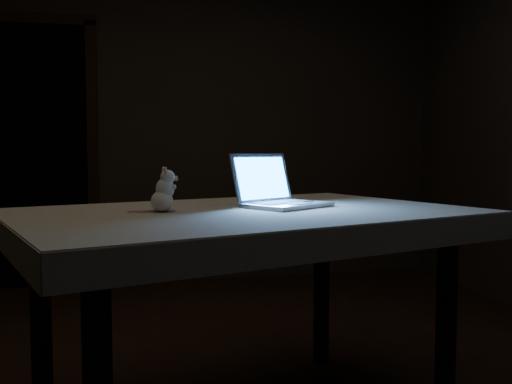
{
  "coord_description": "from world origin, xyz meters",
  "views": [
    {
      "loc": [
        -0.27,
        -2.22,
        1.06
      ],
      "look_at": [
        0.16,
        -0.16,
        0.92
      ],
      "focal_mm": 40.0,
      "sensor_mm": 36.0,
      "label": 1
    }
  ],
  "objects": [
    {
      "name": "table",
      "position": [
        0.13,
        -0.12,
        0.42
      ],
      "size": [
        1.81,
        1.46,
        0.84
      ],
      "primitive_type": null,
      "rotation": [
        0.0,
        0.0,
        0.33
      ],
      "color": "black",
      "rests_on": "floor"
    },
    {
      "name": "doorway",
      "position": [
        -1.1,
        2.5,
        1.06
      ],
      "size": [
        1.06,
        0.36,
        2.13
      ],
      "primitive_type": null,
      "color": "black",
      "rests_on": "back_wall"
    },
    {
      "name": "tablecloth",
      "position": [
        0.03,
        -0.12,
        0.8
      ],
      "size": [
        1.99,
        1.77,
        0.1
      ],
      "primitive_type": null,
      "rotation": [
        0.0,
        0.0,
        0.5
      ],
      "color": "#BAB39A",
      "rests_on": "table"
    },
    {
      "name": "back_wall",
      "position": [
        0.0,
        2.5,
        1.3
      ],
      "size": [
        4.5,
        0.04,
        2.6
      ],
      "primitive_type": "cube",
      "color": "black",
      "rests_on": "ground"
    },
    {
      "name": "laptop",
      "position": [
        0.32,
        -0.04,
        0.96
      ],
      "size": [
        0.42,
        0.41,
        0.22
      ],
      "primitive_type": null,
      "rotation": [
        0.0,
        0.0,
        0.6
      ],
      "color": "#BBBAC0",
      "rests_on": "tablecloth"
    },
    {
      "name": "plush_mouse",
      "position": [
        -0.18,
        -0.13,
        0.93
      ],
      "size": [
        0.17,
        0.17,
        0.16
      ],
      "primitive_type": null,
      "rotation": [
        0.0,
        0.0,
        0.75
      ],
      "color": "white",
      "rests_on": "tablecloth"
    }
  ]
}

